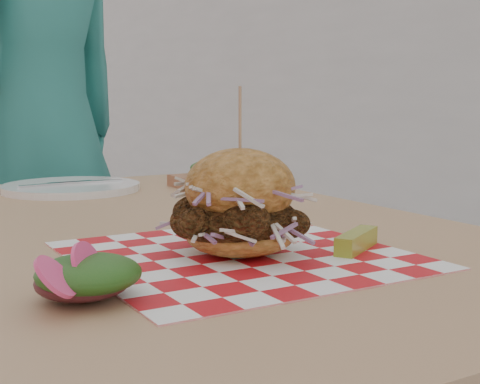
% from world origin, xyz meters
% --- Properties ---
extents(diner, '(0.74, 0.62, 1.71)m').
position_xyz_m(diner, '(0.23, 1.41, 0.86)').
color(diner, teal).
rests_on(diner, ground).
extents(patio_table, '(0.80, 1.20, 0.75)m').
position_xyz_m(patio_table, '(0.12, 0.33, 0.67)').
color(patio_table, tan).
rests_on(patio_table, ground).
extents(patio_chair, '(0.54, 0.54, 0.95)m').
position_xyz_m(patio_chair, '(0.09, 1.34, 0.55)').
color(patio_chair, tan).
rests_on(patio_chair, ground).
extents(paper_liner, '(0.36, 0.36, 0.00)m').
position_xyz_m(paper_liner, '(0.13, 0.10, 0.75)').
color(paper_liner, red).
rests_on(paper_liner, patio_table).
extents(sandwich, '(0.17, 0.17, 0.19)m').
position_xyz_m(sandwich, '(0.13, 0.10, 0.81)').
color(sandwich, '#BF7E36').
rests_on(sandwich, paper_liner).
extents(pickle_spear, '(0.09, 0.07, 0.02)m').
position_xyz_m(pickle_spear, '(0.26, 0.05, 0.76)').
color(pickle_spear, '#989B2D').
rests_on(pickle_spear, paper_liner).
extents(side_salad, '(0.14, 0.14, 0.05)m').
position_xyz_m(side_salad, '(-0.10, -0.00, 0.76)').
color(side_salad, '#3F1419').
rests_on(side_salad, patio_table).
extents(place_setting, '(0.27, 0.27, 0.02)m').
position_xyz_m(place_setting, '(0.12, 0.76, 0.76)').
color(place_setting, white).
rests_on(place_setting, patio_table).
extents(kraft_tray, '(0.15, 0.12, 0.06)m').
position_xyz_m(kraft_tray, '(0.39, 0.67, 0.77)').
color(kraft_tray, '#9B6446').
rests_on(kraft_tray, patio_table).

